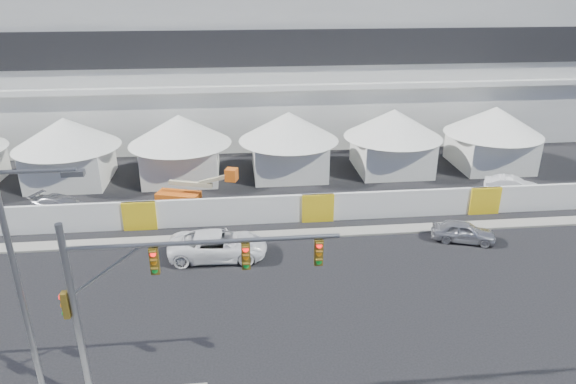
{
  "coord_description": "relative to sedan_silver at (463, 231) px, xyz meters",
  "views": [
    {
      "loc": [
        0.6,
        -17.3,
        15.66
      ],
      "look_at": [
        3.47,
        10.0,
        4.15
      ],
      "focal_mm": 32.0,
      "sensor_mm": 36.0,
      "label": 1
    }
  ],
  "objects": [
    {
      "name": "ground",
      "position": [
        -14.81,
        -10.58,
        -0.67
      ],
      "size": [
        160.0,
        160.0,
        0.0
      ],
      "primitive_type": "plane",
      "color": "black",
      "rests_on": "ground"
    },
    {
      "name": "far_curb",
      "position": [
        5.19,
        1.92,
        -0.61
      ],
      "size": [
        80.0,
        1.2,
        0.12
      ],
      "primitive_type": "cube",
      "color": "gray",
      "rests_on": "ground"
    },
    {
      "name": "stadium",
      "position": [
        -6.1,
        30.92,
        8.78
      ],
      "size": [
        80.0,
        24.8,
        21.98
      ],
      "color": "silver",
      "rests_on": "ground"
    },
    {
      "name": "tent_row",
      "position": [
        -14.31,
        13.42,
        2.48
      ],
      "size": [
        53.4,
        8.4,
        5.4
      ],
      "color": "white",
      "rests_on": "ground"
    },
    {
      "name": "hoarding_fence",
      "position": [
        -8.81,
        3.92,
        0.33
      ],
      "size": [
        70.0,
        0.25,
        2.0
      ],
      "primitive_type": "cube",
      "color": "white",
      "rests_on": "ground"
    },
    {
      "name": "sedan_silver",
      "position": [
        0.0,
        0.0,
        0.0
      ],
      "size": [
        2.76,
        4.25,
        1.35
      ],
      "primitive_type": "imported",
      "rotation": [
        0.0,
        0.0,
        1.25
      ],
      "color": "#B7B7BC",
      "rests_on": "ground"
    },
    {
      "name": "pickup_curb",
      "position": [
        -15.56,
        -0.43,
        0.15
      ],
      "size": [
        2.93,
        5.99,
        1.64
      ],
      "primitive_type": "imported",
      "rotation": [
        0.0,
        0.0,
        1.54
      ],
      "color": "white",
      "rests_on": "ground"
    },
    {
      "name": "lot_car_a",
      "position": [
        7.06,
        7.11,
        0.0
      ],
      "size": [
        2.96,
        4.32,
        1.35
      ],
      "primitive_type": "imported",
      "rotation": [
        0.0,
        0.0,
        1.15
      ],
      "color": "white",
      "rests_on": "ground"
    },
    {
      "name": "lot_car_c",
      "position": [
        -26.82,
        6.97,
        -0.01
      ],
      "size": [
        3.62,
        4.89,
        1.32
      ],
      "primitive_type": "imported",
      "rotation": [
        0.0,
        0.0,
        1.13
      ],
      "color": "#ABACB0",
      "rests_on": "ground"
    },
    {
      "name": "traffic_mast",
      "position": [
        -18.28,
        -11.58,
        3.8
      ],
      "size": [
        10.1,
        0.76,
        7.81
      ],
      "color": "slate",
      "rests_on": "median_island"
    },
    {
      "name": "streetlight_median",
      "position": [
        -21.41,
        -12.37,
        5.36
      ],
      "size": [
        2.83,
        0.28,
        10.24
      ],
      "color": "gray",
      "rests_on": "median_island"
    },
    {
      "name": "boom_lift",
      "position": [
        -18.05,
        7.7,
        0.17
      ],
      "size": [
        6.41,
        2.3,
        3.15
      ],
      "rotation": [
        0.0,
        0.0,
        -0.31
      ],
      "color": "orange",
      "rests_on": "ground"
    }
  ]
}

